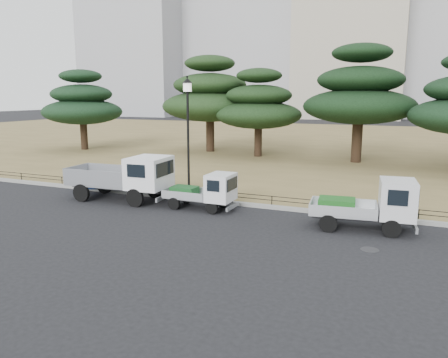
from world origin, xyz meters
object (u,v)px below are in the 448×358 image
at_px(truck_kei_front, 205,191).
at_px(tarp_pile, 95,179).
at_px(truck_large, 125,176).
at_px(truck_kei_rear, 370,205).
at_px(street_lamp, 188,117).

relative_size(truck_kei_front, tarp_pile, 1.66).
bearing_deg(tarp_pile, truck_large, -25.61).
distance_m(truck_kei_front, tarp_pile, 7.30).
height_order(truck_kei_rear, tarp_pile, truck_kei_rear).
bearing_deg(truck_kei_front, truck_large, -179.90).
height_order(truck_large, truck_kei_front, truck_large).
bearing_deg(tarp_pile, truck_kei_rear, -7.16).
bearing_deg(street_lamp, tarp_pile, -179.15).
distance_m(truck_kei_front, truck_kei_rear, 6.94).
bearing_deg(tarp_pile, truck_kei_front, -11.38).
relative_size(truck_kei_front, street_lamp, 0.56).
height_order(street_lamp, tarp_pile, street_lamp).
relative_size(truck_large, truck_kei_rear, 1.31).
bearing_deg(street_lamp, truck_kei_rear, -12.28).
xyz_separation_m(truck_kei_rear, tarp_pile, (-14.08, 1.77, -0.39)).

